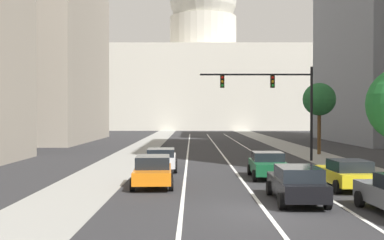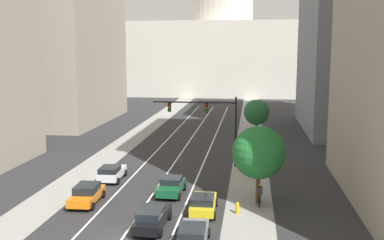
{
  "view_description": "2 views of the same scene",
  "coord_description": "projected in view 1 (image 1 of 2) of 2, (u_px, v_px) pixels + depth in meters",
  "views": [
    {
      "loc": [
        -2.74,
        -17.39,
        3.62
      ],
      "look_at": [
        -2.6,
        11.92,
        3.27
      ],
      "focal_mm": 44.38,
      "sensor_mm": 36.0,
      "label": 1
    },
    {
      "loc": [
        8.1,
        -26.76,
        12.07
      ],
      "look_at": [
        2.09,
        18.86,
        4.95
      ],
      "focal_mm": 42.27,
      "sensor_mm": 36.0,
      "label": 2
    }
  ],
  "objects": [
    {
      "name": "sidewalk_left",
      "position": [
        141.0,
        147.0,
        52.4
      ],
      "size": [
        3.68,
        130.0,
        0.01
      ],
      "primitive_type": "cube",
      "color": "gray",
      "rests_on": "ground"
    },
    {
      "name": "ground_plane",
      "position": [
        212.0,
        144.0,
        57.44
      ],
      "size": [
        400.0,
        400.0,
        0.0
      ],
      "primitive_type": "plane",
      "color": "#2B2B2D"
    },
    {
      "name": "car_orange",
      "position": [
        151.0,
        171.0,
        23.79
      ],
      "size": [
        2.21,
        4.53,
        1.53
      ],
      "rotation": [
        0.0,
        0.0,
        1.62
      ],
      "color": "orange",
      "rests_on": "ground"
    },
    {
      "name": "street_tree_near_right",
      "position": [
        317.0,
        100.0,
        42.82
      ],
      "size": [
        2.95,
        2.95,
        6.46
      ],
      "color": "#51381E",
      "rests_on": "ground"
    },
    {
      "name": "lane_stripe_left",
      "position": [
        185.0,
        155.0,
        42.43
      ],
      "size": [
        0.16,
        90.0,
        0.01
      ],
      "primitive_type": "cube",
      "color": "white",
      "rests_on": "ground"
    },
    {
      "name": "car_green",
      "position": [
        266.0,
        165.0,
        26.86
      ],
      "size": [
        2.11,
        4.06,
        1.47
      ],
      "rotation": [
        0.0,
        0.0,
        1.55
      ],
      "color": "#14512D",
      "rests_on": "ground"
    },
    {
      "name": "lane_stripe_center",
      "position": [
        220.0,
        155.0,
        42.44
      ],
      "size": [
        0.16,
        90.0,
        0.01
      ],
      "primitive_type": "cube",
      "color": "white",
      "rests_on": "ground"
    },
    {
      "name": "lane_stripe_right",
      "position": [
        255.0,
        155.0,
        42.46
      ],
      "size": [
        0.16,
        90.0,
        0.01
      ],
      "primitive_type": "cube",
      "color": "white",
      "rests_on": "ground"
    },
    {
      "name": "traffic_signal_mast",
      "position": [
        275.0,
        94.0,
        36.89
      ],
      "size": [
        8.79,
        0.39,
        7.33
      ],
      "color": "black",
      "rests_on": "ground"
    },
    {
      "name": "office_tower_far_left",
      "position": [
        13.0,
        9.0,
        63.63
      ],
      "size": [
        21.43,
        26.21,
        35.57
      ],
      "color": "#9E9384",
      "rests_on": "ground"
    },
    {
      "name": "capitol_building",
      "position": [
        201.0,
        74.0,
        116.25
      ],
      "size": [
        54.95,
        24.56,
        41.36
      ],
      "color": "beige",
      "rests_on": "ground"
    },
    {
      "name": "car_white",
      "position": [
        159.0,
        159.0,
        30.23
      ],
      "size": [
        2.12,
        4.16,
        1.47
      ],
      "rotation": [
        0.0,
        0.0,
        1.6
      ],
      "color": "silver",
      "rests_on": "ground"
    },
    {
      "name": "car_black",
      "position": [
        294.0,
        183.0,
        19.51
      ],
      "size": [
        2.03,
        4.74,
        1.5
      ],
      "rotation": [
        0.0,
        0.0,
        1.55
      ],
      "color": "black",
      "rests_on": "ground"
    },
    {
      "name": "car_yellow",
      "position": [
        344.0,
        174.0,
        22.9
      ],
      "size": [
        2.1,
        4.31,
        1.45
      ],
      "rotation": [
        0.0,
        0.0,
        1.6
      ],
      "color": "yellow",
      "rests_on": "ground"
    },
    {
      "name": "sidewalk_right",
      "position": [
        288.0,
        147.0,
        52.48
      ],
      "size": [
        3.68,
        130.0,
        0.01
      ],
      "primitive_type": "cube",
      "color": "gray",
      "rests_on": "ground"
    }
  ]
}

